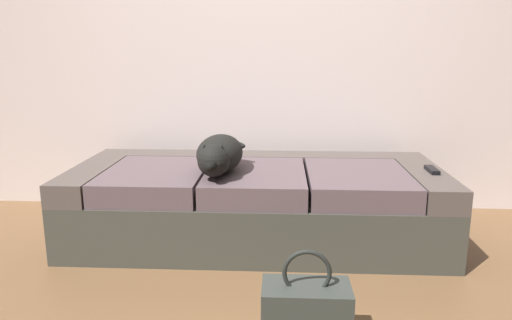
% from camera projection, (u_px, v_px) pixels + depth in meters
% --- Properties ---
extents(couch, '(2.06, 0.90, 0.42)m').
position_uv_depth(couch, '(256.00, 202.00, 2.75)').
color(couch, '#3F4038').
rests_on(couch, ground).
extents(dog_dark, '(0.27, 0.58, 0.20)m').
position_uv_depth(dog_dark, '(219.00, 154.00, 2.55)').
color(dog_dark, black).
rests_on(dog_dark, couch).
extents(tv_remote, '(0.04, 0.15, 0.02)m').
position_uv_depth(tv_remote, '(432.00, 170.00, 2.59)').
color(tv_remote, black).
rests_on(tv_remote, couch).
extents(handbag, '(0.32, 0.18, 0.38)m').
position_uv_depth(handbag, '(306.00, 315.00, 1.74)').
color(handbag, '#343A35').
rests_on(handbag, ground).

